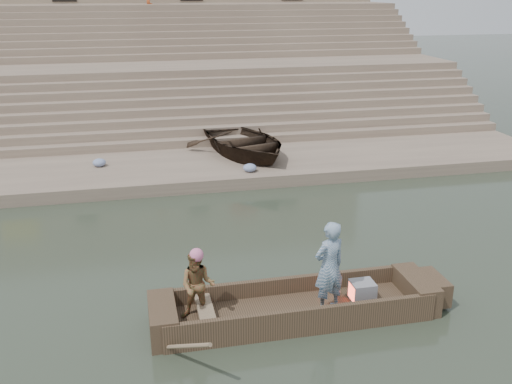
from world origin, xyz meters
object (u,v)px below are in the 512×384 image
object	(u,v)px
main_rowboat	(295,313)
standing_man	(329,267)
television	(362,291)
beached_rowboat	(245,142)
rowing_man	(198,285)

from	to	relation	value
main_rowboat	standing_man	size ratio (longest dim) A/B	2.73
television	beached_rowboat	bearing A→B (deg)	91.74
standing_man	television	xyz separation A→B (m)	(0.78, 0.18, -0.72)
main_rowboat	standing_man	xyz separation A→B (m)	(0.60, -0.18, 1.03)
television	standing_man	bearing A→B (deg)	-166.90
main_rowboat	rowing_man	xyz separation A→B (m)	(-1.87, 0.06, 0.79)
rowing_man	beached_rowboat	distance (m)	10.53
standing_man	beached_rowboat	distance (m)	10.37
television	beached_rowboat	size ratio (longest dim) A/B	0.10
television	beached_rowboat	xyz separation A→B (m)	(-0.31, 10.17, 0.46)
beached_rowboat	rowing_man	bearing A→B (deg)	-122.39
standing_man	television	bearing A→B (deg)	174.55
main_rowboat	rowing_man	size ratio (longest dim) A/B	3.66
rowing_man	television	distance (m)	3.29
television	beached_rowboat	world-z (taller)	beached_rowboat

